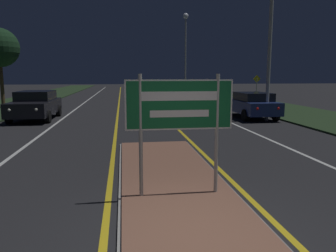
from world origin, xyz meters
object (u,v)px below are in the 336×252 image
object	(u,v)px
highway_sign	(179,111)
streetlight_right_far	(186,38)
car_receding_0	(251,104)
car_receding_1	(199,91)
car_receding_3	(143,85)
car_approaching_0	(36,105)
warning_sign	(257,86)
car_receding_2	(180,88)

from	to	relation	value
highway_sign	streetlight_right_far	xyz separation A→B (m)	(6.27, 32.05, 4.85)
car_receding_0	car_receding_1	world-z (taller)	car_receding_1
streetlight_right_far	car_receding_0	size ratio (longest dim) A/B	2.16
car_receding_0	car_receding_1	xyz separation A→B (m)	(0.04, 12.58, 0.10)
car_receding_0	highway_sign	bearing A→B (deg)	-118.03
car_receding_3	car_approaching_0	world-z (taller)	car_approaching_0
streetlight_right_far	warning_sign	xyz separation A→B (m)	(3.09, -13.38, -5.10)
highway_sign	car_approaching_0	distance (m)	13.20
highway_sign	car_receding_0	xyz separation A→B (m)	(5.89, 11.07, -0.94)
car_approaching_0	streetlight_right_far	bearing A→B (deg)	59.60
warning_sign	car_receding_0	bearing A→B (deg)	-114.53
car_receding_1	car_receding_3	size ratio (longest dim) A/B	1.03
streetlight_right_far	car_receding_0	bearing A→B (deg)	-91.03
car_receding_1	car_approaching_0	size ratio (longest dim) A/B	1.05
highway_sign	car_receding_0	distance (m)	12.58
car_receding_0	warning_sign	xyz separation A→B (m)	(3.47, 7.59, 0.70)
warning_sign	car_receding_1	bearing A→B (deg)	124.54
highway_sign	car_receding_2	xyz separation A→B (m)	(6.00, 34.03, -0.90)
car_receding_0	car_approaching_0	world-z (taller)	car_approaching_0
car_receding_1	car_approaching_0	world-z (taller)	car_receding_1
car_receding_0	car_receding_2	world-z (taller)	car_receding_2
car_receding_1	car_receding_0	bearing A→B (deg)	-90.16
car_receding_1	warning_sign	world-z (taller)	warning_sign
highway_sign	car_receding_0	world-z (taller)	highway_sign
car_receding_0	warning_sign	distance (m)	8.38
car_receding_1	car_approaching_0	distance (m)	16.35
car_receding_0	car_receding_3	distance (m)	36.23
car_receding_3	car_approaching_0	size ratio (longest dim) A/B	1.03
car_receding_2	warning_sign	size ratio (longest dim) A/B	2.01
highway_sign	car_receding_2	bearing A→B (deg)	80.00
highway_sign	car_receding_3	xyz separation A→B (m)	(2.32, 47.13, -0.89)
car_receding_1	car_receding_2	size ratio (longest dim) A/B	1.05
car_receding_0	car_receding_2	bearing A→B (deg)	89.74
car_approaching_0	car_receding_1	bearing A→B (deg)	45.60
streetlight_right_far	car_approaching_0	bearing A→B (deg)	-120.40
highway_sign	car_approaching_0	bearing A→B (deg)	114.72
car_approaching_0	highway_sign	bearing A→B (deg)	-65.28
streetlight_right_far	car_receding_1	bearing A→B (deg)	-92.34
car_receding_1	car_receding_2	world-z (taller)	car_receding_1
highway_sign	streetlight_right_far	size ratio (longest dim) A/B	0.24
car_receding_2	car_receding_0	bearing A→B (deg)	-90.26
car_receding_0	car_receding_2	distance (m)	22.95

